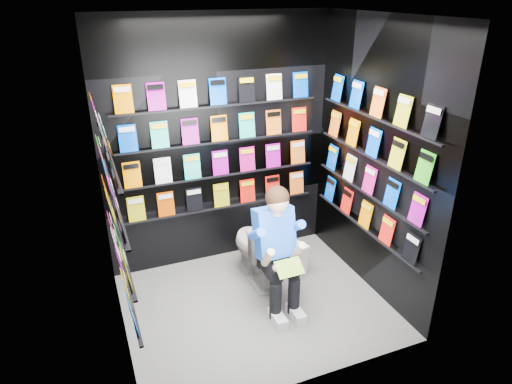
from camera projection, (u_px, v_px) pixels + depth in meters
name	position (u px, v px, depth m)	size (l,w,h in m)	color
floor	(255.00, 305.00, 4.38)	(2.40, 2.40, 0.00)	slate
ceiling	(255.00, 15.00, 3.31)	(2.40, 2.40, 0.00)	white
wall_back	(219.00, 145.00, 4.69)	(2.40, 0.04, 2.60)	black
wall_front	(312.00, 235.00, 3.00)	(2.40, 0.04, 2.60)	black
wall_left	(107.00, 203.00, 3.43)	(0.04, 2.00, 2.60)	black
wall_right	(374.00, 162.00, 4.25)	(0.04, 2.00, 2.60)	black
comics_back	(220.00, 146.00, 4.66)	(2.10, 0.06, 1.37)	red
comics_left	(111.00, 202.00, 3.44)	(0.06, 1.70, 1.37)	red
comics_right	(372.00, 162.00, 4.24)	(0.06, 1.70, 1.37)	red
toilet	(258.00, 248.00, 4.63)	(0.42, 0.75, 0.73)	white
longbox	(287.00, 257.00, 4.88)	(0.22, 0.39, 0.30)	white
longbox_lid	(288.00, 244.00, 4.82)	(0.24, 0.41, 0.03)	white
reader	(273.00, 233.00, 4.16)	(0.48, 0.70, 1.29)	blue
held_comic	(289.00, 268.00, 3.93)	(0.24, 0.01, 0.17)	green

